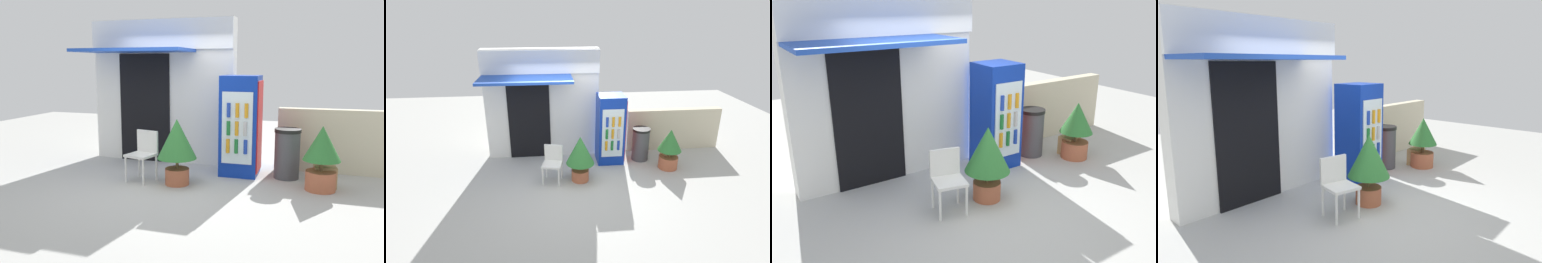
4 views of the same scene
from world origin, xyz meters
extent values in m
plane|color=#B2B2AD|center=(0.00, 0.00, 0.00)|extent=(16.00, 16.00, 0.00)
cube|color=silver|center=(-0.53, 1.62, 1.40)|extent=(2.88, 0.34, 2.81)
cube|color=white|center=(-0.53, 1.41, 2.51)|extent=(2.88, 0.08, 0.57)
cube|color=#1E47B2|center=(-0.88, 0.95, 2.20)|extent=(2.14, 1.00, 0.06)
cube|color=black|center=(-0.88, 1.43, 1.07)|extent=(1.06, 0.03, 2.15)
cube|color=#0C2D9E|center=(1.15, 1.01, 0.88)|extent=(0.65, 0.62, 1.75)
cube|color=silver|center=(1.15, 0.69, 0.88)|extent=(0.52, 0.02, 1.23)
cube|color=red|center=(1.49, 1.01, 0.88)|extent=(0.02, 0.56, 1.58)
cylinder|color=orange|center=(1.00, 0.67, 0.57)|extent=(0.06, 0.06, 0.24)
cylinder|color=#196B2D|center=(1.15, 0.67, 0.57)|extent=(0.06, 0.06, 0.24)
cylinder|color=#1938A5|center=(1.30, 0.67, 0.57)|extent=(0.06, 0.06, 0.24)
cylinder|color=#196B2D|center=(1.01, 0.67, 0.88)|extent=(0.06, 0.06, 0.24)
cylinder|color=orange|center=(1.15, 0.67, 0.88)|extent=(0.06, 0.06, 0.24)
cylinder|color=#B2B2B7|center=(1.29, 0.67, 0.88)|extent=(0.06, 0.06, 0.24)
cylinder|color=#1938A5|center=(1.01, 0.67, 1.18)|extent=(0.06, 0.06, 0.24)
cylinder|color=orange|center=(1.15, 0.67, 1.18)|extent=(0.06, 0.06, 0.24)
cylinder|color=orange|center=(1.31, 0.67, 1.18)|extent=(0.06, 0.06, 0.24)
cylinder|color=silver|center=(-0.56, -0.07, 0.21)|extent=(0.04, 0.04, 0.43)
cylinder|color=silver|center=(-0.21, -0.15, 0.21)|extent=(0.04, 0.04, 0.43)
cylinder|color=silver|center=(-0.48, 0.28, 0.21)|extent=(0.04, 0.04, 0.43)
cylinder|color=silver|center=(-0.12, 0.20, 0.21)|extent=(0.04, 0.04, 0.43)
cube|color=silver|center=(-0.34, 0.06, 0.45)|extent=(0.50, 0.50, 0.04)
cube|color=silver|center=(-0.30, 0.25, 0.65)|extent=(0.42, 0.14, 0.37)
cylinder|color=#AD5B3D|center=(0.29, 0.08, 0.13)|extent=(0.40, 0.40, 0.27)
cylinder|color=brown|center=(0.29, 0.08, 0.35)|extent=(0.05, 0.05, 0.17)
cone|color=#2D7533|center=(0.29, 0.08, 0.76)|extent=(0.64, 0.64, 0.64)
cylinder|color=#AD5B3D|center=(2.53, 0.45, 0.15)|extent=(0.46, 0.46, 0.31)
cylinder|color=brown|center=(2.53, 0.45, 0.39)|extent=(0.05, 0.05, 0.17)
cone|color=#2D7533|center=(2.53, 0.45, 0.75)|extent=(0.57, 0.57, 0.54)
cylinder|color=#47474C|center=(1.97, 0.99, 0.40)|extent=(0.43, 0.43, 0.80)
cylinder|color=black|center=(1.97, 0.99, 0.83)|extent=(0.45, 0.45, 0.06)
cube|color=beige|center=(3.06, 1.61, 0.58)|extent=(2.62, 0.23, 1.15)
cube|color=tan|center=(2.59, 0.64, 0.17)|extent=(0.37, 0.31, 0.34)
camera|label=1|loc=(2.42, -5.83, 1.94)|focal=37.14mm
camera|label=2|loc=(-0.40, -6.11, 3.66)|focal=28.80mm
camera|label=3|loc=(-2.76, -3.95, 2.74)|focal=36.77mm
camera|label=4|loc=(-3.63, -3.05, 2.14)|focal=32.45mm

